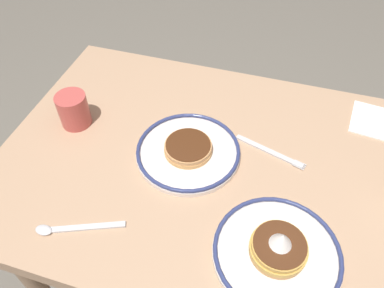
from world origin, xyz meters
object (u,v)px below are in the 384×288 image
(paper_napkin, at_px, (378,122))
(tea_spoon, at_px, (68,228))
(plate_near_main, at_px, (188,151))
(coffee_mug, at_px, (73,109))
(fork_near, at_px, (270,152))
(plate_center_pancakes, at_px, (277,251))

(paper_napkin, height_order, tea_spoon, tea_spoon)
(plate_near_main, xyz_separation_m, coffee_mug, (0.34, -0.03, 0.03))
(paper_napkin, height_order, fork_near, fork_near)
(plate_near_main, distance_m, plate_center_pancakes, 0.34)
(tea_spoon, bearing_deg, plate_center_pancakes, -170.81)
(fork_near, relative_size, tea_spoon, 1.03)
(plate_near_main, bearing_deg, tea_spoon, 56.51)
(paper_napkin, bearing_deg, tea_spoon, 39.73)
(tea_spoon, bearing_deg, coffee_mug, -64.82)
(fork_near, height_order, tea_spoon, tea_spoon)
(plate_center_pancakes, relative_size, coffee_mug, 2.50)
(plate_center_pancakes, distance_m, fork_near, 0.30)
(fork_near, bearing_deg, plate_near_main, 18.75)
(plate_center_pancakes, height_order, tea_spoon, plate_center_pancakes)
(fork_near, xyz_separation_m, tea_spoon, (0.40, 0.36, 0.00))
(plate_near_main, height_order, plate_center_pancakes, plate_center_pancakes)
(plate_center_pancakes, height_order, paper_napkin, plate_center_pancakes)
(plate_center_pancakes, height_order, fork_near, plate_center_pancakes)
(plate_near_main, relative_size, fork_near, 1.40)
(coffee_mug, bearing_deg, fork_near, -175.44)
(plate_center_pancakes, bearing_deg, fork_near, -78.63)
(paper_napkin, distance_m, fork_near, 0.35)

